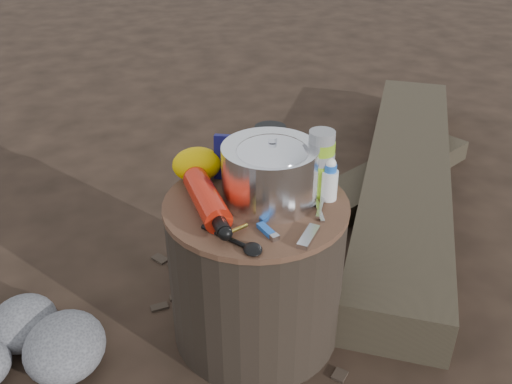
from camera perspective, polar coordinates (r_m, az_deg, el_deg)
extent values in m
plane|color=black|center=(1.72, 0.00, -13.86)|extent=(60.00, 60.00, 0.00)
cylinder|color=black|center=(1.58, 0.00, -8.03)|extent=(0.49, 0.49, 0.45)
cube|color=#322B20|center=(2.42, 15.28, 1.68)|extent=(1.21, 1.85, 0.16)
cube|color=#322B20|center=(2.43, 12.77, 1.16)|extent=(1.04, 0.70, 0.09)
cylinder|color=white|center=(1.43, 1.44, 1.93)|extent=(0.25, 0.25, 0.15)
cylinder|color=white|center=(1.40, 1.66, 1.95)|extent=(0.18, 0.18, 0.18)
cylinder|color=#7DAF1E|center=(1.45, 6.66, 2.94)|extent=(0.07, 0.07, 0.18)
cylinder|color=black|center=(1.58, 1.46, 4.55)|extent=(0.09, 0.09, 0.13)
ellipsoid|color=#E4B200|center=(1.54, -6.12, 2.86)|extent=(0.14, 0.11, 0.09)
cube|color=#0F0F50|center=(1.54, -2.48, 3.59)|extent=(0.10, 0.06, 0.13)
cube|color=blue|center=(1.33, 1.05, -3.92)|extent=(0.04, 0.08, 0.01)
cube|color=#B6B6BC|center=(1.31, 5.45, -4.62)|extent=(0.08, 0.09, 0.01)
cylinder|color=white|center=(1.45, 7.59, 1.10)|extent=(0.04, 0.04, 0.10)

